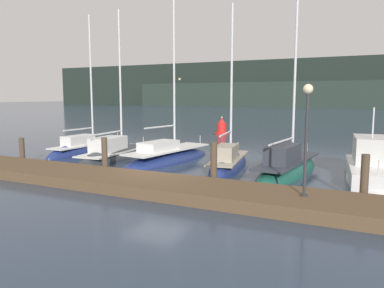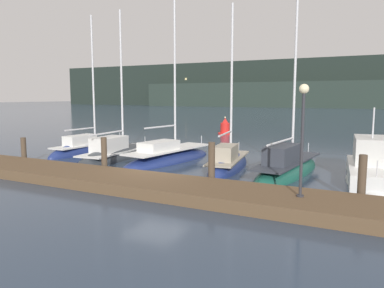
% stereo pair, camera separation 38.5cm
% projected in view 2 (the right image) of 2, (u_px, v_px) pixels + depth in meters
% --- Properties ---
extents(ground_plane, '(400.00, 400.00, 0.00)m').
position_uv_depth(ground_plane, '(155.00, 179.00, 16.96)').
color(ground_plane, '#2D3D51').
extents(dock, '(26.99, 2.80, 0.45)m').
position_uv_depth(dock, '(132.00, 182.00, 15.37)').
color(dock, brown).
rests_on(dock, ground).
extents(mooring_pile_0, '(0.28, 0.28, 1.49)m').
position_uv_depth(mooring_pile_0, '(24.00, 151.00, 20.62)').
color(mooring_pile_0, '#4C3D2D').
rests_on(mooring_pile_0, ground).
extents(mooring_pile_1, '(0.28, 0.28, 1.78)m').
position_uv_depth(mooring_pile_1, '(104.00, 156.00, 18.03)').
color(mooring_pile_1, '#4C3D2D').
rests_on(mooring_pile_1, ground).
extents(mooring_pile_2, '(0.28, 0.28, 1.87)m').
position_uv_depth(mooring_pile_2, '(212.00, 165.00, 15.45)').
color(mooring_pile_2, '#4C3D2D').
rests_on(mooring_pile_2, ground).
extents(mooring_pile_3, '(0.28, 0.28, 1.76)m').
position_uv_depth(mooring_pile_3, '(362.00, 180.00, 12.88)').
color(mooring_pile_3, '#4C3D2D').
rests_on(mooring_pile_3, ground).
extents(sailboat_berth_1, '(1.71, 6.90, 9.81)m').
position_uv_depth(sailboat_berth_1, '(89.00, 151.00, 25.03)').
color(sailboat_berth_1, navy).
rests_on(sailboat_berth_1, ground).
extents(sailboat_berth_2, '(2.61, 7.41, 9.64)m').
position_uv_depth(sailboat_berth_2, '(117.00, 156.00, 22.74)').
color(sailboat_berth_2, '#2D3338').
rests_on(sailboat_berth_2, ground).
extents(sailboat_berth_3, '(2.93, 7.66, 11.76)m').
position_uv_depth(sailboat_berth_3, '(168.00, 159.00, 21.63)').
color(sailboat_berth_3, navy).
rests_on(sailboat_berth_3, ground).
extents(sailboat_berth_4, '(2.61, 6.43, 9.18)m').
position_uv_depth(sailboat_berth_4, '(228.00, 165.00, 19.64)').
color(sailboat_berth_4, navy).
rests_on(sailboat_berth_4, ground).
extents(sailboat_berth_5, '(2.45, 7.76, 10.67)m').
position_uv_depth(sailboat_berth_5, '(287.00, 171.00, 18.04)').
color(sailboat_berth_5, '#195647').
rests_on(sailboat_berth_5, ground).
extents(motorboat_berth_6, '(2.63, 6.22, 3.71)m').
position_uv_depth(motorboat_berth_6, '(370.00, 173.00, 16.61)').
color(motorboat_berth_6, white).
rests_on(motorboat_berth_6, ground).
extents(channel_buoy, '(1.39, 1.39, 1.74)m').
position_uv_depth(channel_buoy, '(225.00, 128.00, 36.98)').
color(channel_buoy, red).
rests_on(channel_buoy, ground).
extents(dock_lamppost, '(0.32, 0.32, 3.68)m').
position_uv_depth(dock_lamppost, '(303.00, 121.00, 12.04)').
color(dock_lamppost, '#2D2D33').
rests_on(dock_lamppost, dock).
extents(hillside_backdrop, '(240.00, 23.00, 16.24)m').
position_uv_depth(hillside_backdrop, '(355.00, 85.00, 122.78)').
color(hillside_backdrop, '#1E2823').
rests_on(hillside_backdrop, ground).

